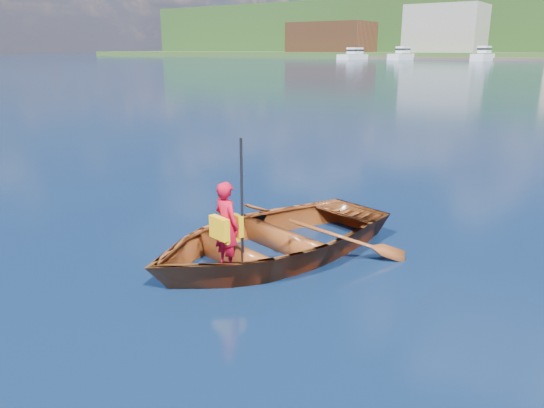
{
  "coord_description": "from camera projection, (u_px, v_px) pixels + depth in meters",
  "views": [
    {
      "loc": [
        4.27,
        -5.88,
        2.99
      ],
      "look_at": [
        0.0,
        0.22,
        0.81
      ],
      "focal_mm": 35.0,
      "sensor_mm": 36.0,
      "label": 1
    }
  ],
  "objects": [
    {
      "name": "rowboat",
      "position": [
        270.0,
        238.0,
        7.93
      ],
      "size": [
        3.92,
        4.78,
        0.86
      ],
      "color": "brown",
      "rests_on": "ground"
    },
    {
      "name": "ground",
      "position": [
        263.0,
        260.0,
        7.81
      ],
      "size": [
        600.0,
        600.0,
        0.0
      ],
      "color": "#122840",
      "rests_on": "ground"
    },
    {
      "name": "child_paddler",
      "position": [
        227.0,
        226.0,
        7.13
      ],
      "size": [
        0.5,
        0.4,
        1.8
      ],
      "color": "red",
      "rests_on": "ground"
    }
  ]
}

